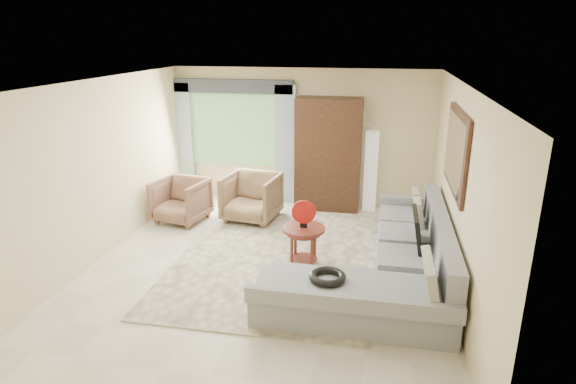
% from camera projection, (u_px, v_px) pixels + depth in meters
% --- Properties ---
extents(ground, '(6.00, 6.00, 0.00)m').
position_uv_depth(ground, '(266.00, 268.00, 6.89)').
color(ground, silver).
rests_on(ground, ground).
extents(area_rug, '(3.03, 4.02, 0.02)m').
position_uv_depth(area_rug, '(281.00, 257.00, 7.19)').
color(area_rug, beige).
rests_on(area_rug, ground).
extents(sectional_sofa, '(2.30, 3.46, 0.90)m').
position_uv_depth(sectional_sofa, '(395.00, 267.00, 6.30)').
color(sectional_sofa, gray).
rests_on(sectional_sofa, ground).
extents(tv_screen, '(0.14, 0.74, 0.48)m').
position_uv_depth(tv_screen, '(417.00, 230.00, 6.38)').
color(tv_screen, black).
rests_on(tv_screen, sectional_sofa).
extents(garden_hose, '(0.43, 0.43, 0.09)m').
position_uv_depth(garden_hose, '(328.00, 277.00, 5.50)').
color(garden_hose, black).
rests_on(garden_hose, sectional_sofa).
extents(coffee_table, '(0.61, 0.61, 0.61)m').
position_uv_depth(coffee_table, '(303.00, 246.00, 6.83)').
color(coffee_table, '#541F16').
rests_on(coffee_table, ground).
extents(red_disc, '(0.34, 0.08, 0.34)m').
position_uv_depth(red_disc, '(304.00, 212.00, 6.67)').
color(red_disc, '#B21511').
rests_on(red_disc, coffee_table).
extents(armchair_left, '(0.97, 0.99, 0.77)m').
position_uv_depth(armchair_left, '(181.00, 200.00, 8.52)').
color(armchair_left, '#8E634D').
rests_on(armchair_left, ground).
extents(armchair_right, '(1.01, 1.04, 0.84)m').
position_uv_depth(armchair_right, '(251.00, 197.00, 8.56)').
color(armchair_right, '#8F6D4E').
rests_on(armchair_right, ground).
extents(potted_plant, '(0.51, 0.47, 0.48)m').
position_uv_depth(potted_plant, '(182.00, 188.00, 9.69)').
color(potted_plant, '#999999').
rests_on(potted_plant, ground).
extents(armoire, '(1.20, 0.55, 2.10)m').
position_uv_depth(armoire, '(328.00, 154.00, 8.99)').
color(armoire, black).
rests_on(armoire, ground).
extents(floor_lamp, '(0.24, 0.24, 1.50)m').
position_uv_depth(floor_lamp, '(371.00, 171.00, 8.99)').
color(floor_lamp, silver).
rests_on(floor_lamp, ground).
extents(window, '(1.80, 0.04, 1.40)m').
position_uv_depth(window, '(234.00, 130.00, 9.47)').
color(window, '#669E59').
rests_on(window, wall_back).
extents(curtain_left, '(0.40, 0.08, 2.30)m').
position_uv_depth(curtain_left, '(183.00, 141.00, 9.65)').
color(curtain_left, '#9EB7CC').
rests_on(curtain_left, ground).
extents(curtain_right, '(0.40, 0.08, 2.30)m').
position_uv_depth(curtain_right, '(285.00, 145.00, 9.27)').
color(curtain_right, '#9EB7CC').
rests_on(curtain_right, ground).
extents(valance, '(2.40, 0.12, 0.26)m').
position_uv_depth(valance, '(231.00, 86.00, 9.14)').
color(valance, '#1E232D').
rests_on(valance, wall_back).
extents(wall_mirror, '(0.05, 1.70, 1.05)m').
position_uv_depth(wall_mirror, '(456.00, 151.00, 6.21)').
color(wall_mirror, black).
rests_on(wall_mirror, wall_right).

